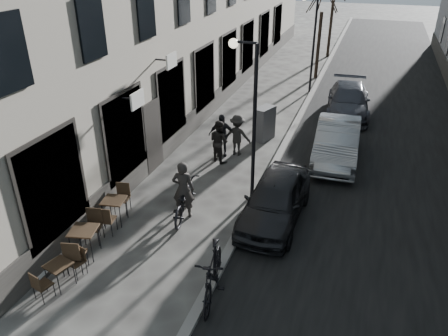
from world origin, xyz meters
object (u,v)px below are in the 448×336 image
Objects in this scene: bicycle at (184,200)px; moped at (213,273)px; streetlamp_far at (311,34)px; pedestrian_mid at (237,135)px; utility_cabinet at (264,123)px; car_mid at (337,141)px; car_far at (348,101)px; bistro_set_c at (115,208)px; bistro_set_b at (85,240)px; car_near at (275,199)px; streetlamp_near at (249,105)px; pedestrian_far at (221,135)px; bistro_set_a at (60,273)px; sign_board at (35,267)px; pedestrian_near at (219,141)px.

moped is at bearing 115.09° from bicycle.
streetlamp_far is at bearing -105.59° from bicycle.
pedestrian_mid is (-1.26, -9.08, -2.34)m from streetlamp_far.
utility_cabinet is 3.26m from car_mid.
car_mid is 0.95× the size of car_far.
bistro_set_c is at bearing -89.69° from utility_cabinet.
utility_cabinet is at bearing 61.00° from bistro_set_b.
utility_cabinet is 6.56m from bicycle.
utility_cabinet is 1.92m from pedestrian_mid.
bistro_set_c is 0.40× the size of car_near.
streetlamp_near reaches higher than car_mid.
streetlamp_far is at bearing 60.29° from pedestrian_far.
streetlamp_near is at bearing 75.98° from bistro_set_a.
streetlamp_far reaches higher than car_far.
streetlamp_far is 1.07× the size of car_far.
car_far is at bearing -121.09° from pedestrian_mid.
sign_board is 0.44× the size of bicycle.
pedestrian_mid is at bearing 73.49° from sign_board.
utility_cabinet is at bearing -107.01° from bicycle.
bicycle is 0.47× the size of car_mid.
streetlamp_far is at bearing 125.21° from car_far.
car_far is (5.78, 11.78, 0.22)m from bistro_set_c.
sign_board is (-3.83, -17.61, -2.77)m from streetlamp_far.
utility_cabinet is 6.07m from car_near.
bistro_set_c is at bearing -157.79° from car_near.
bistro_set_a is 10.89m from car_mid.
bistro_set_b is at bearing 110.86° from bistro_set_a.
streetlamp_near is 5.37m from utility_cabinet.
sign_board is at bearing 49.33° from bicycle.
car_far is (4.22, 6.87, -0.13)m from pedestrian_near.
bicycle is at bearing -77.68° from utility_cabinet.
pedestrian_far is 0.38× the size of car_mid.
pedestrian_mid reaches higher than bistro_set_b.
bistro_set_c is 1.14× the size of utility_cabinet.
streetlamp_near is 9.67m from car_far.
sign_board is at bearing -165.39° from bistro_set_a.
pedestrian_far reaches higher than pedestrian_mid.
utility_cabinet reaches higher than bistro_set_b.
bicycle is at bearing 19.39° from bistro_set_c.
pedestrian_far is 0.77× the size of moped.
car_near is (1.17, -1.07, -2.47)m from streetlamp_near.
bistro_set_a is at bearing 0.08° from sign_board.
streetlamp_near is 2.37× the size of bicycle.
streetlamp_near is 3.66× the size of bistro_set_a.
streetlamp_near is at bearing 40.57° from bistro_set_b.
streetlamp_far is 3.66× the size of bistro_set_a.
pedestrian_mid is 0.34× the size of car_far.
car_mid is (3.73, 0.82, -0.08)m from pedestrian_mid.
sign_board is (-0.53, -2.84, -0.09)m from bistro_set_c.
bistro_set_c is at bearing -140.07° from streetlamp_near.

